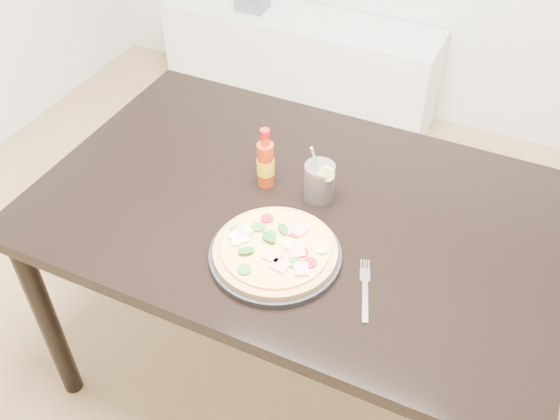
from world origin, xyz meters
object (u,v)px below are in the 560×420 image
at_px(media_console, 299,63).
at_px(fork, 365,288).
at_px(pizza, 275,249).
at_px(cola_cup, 319,182).
at_px(hot_sauce_bottle, 266,163).
at_px(dining_table, 299,227).
at_px(plate, 275,255).

bearing_deg(media_console, fork, -61.93).
distance_m(pizza, media_console, 1.91).
relative_size(cola_cup, media_console, 0.12).
bearing_deg(cola_cup, pizza, -92.30).
relative_size(hot_sauce_bottle, media_console, 0.13).
height_order(hot_sauce_bottle, fork, hot_sauce_bottle).
distance_m(pizza, fork, 0.23).
xyz_separation_m(fork, media_console, (-0.91, 1.71, -0.50)).
height_order(pizza, hot_sauce_bottle, hot_sauce_bottle).
distance_m(dining_table, pizza, 0.23).
height_order(dining_table, cola_cup, cola_cup).
distance_m(plate, fork, 0.23).
distance_m(plate, pizza, 0.02).
relative_size(plate, fork, 1.76).
bearing_deg(fork, media_console, 98.53).
xyz_separation_m(plate, hot_sauce_bottle, (-0.14, 0.24, 0.06)).
distance_m(plate, hot_sauce_bottle, 0.29).
bearing_deg(hot_sauce_bottle, fork, -33.00).
relative_size(plate, hot_sauce_bottle, 1.80).
relative_size(dining_table, cola_cup, 8.08).
distance_m(fork, media_console, 2.00).
xyz_separation_m(hot_sauce_bottle, cola_cup, (0.15, 0.01, -0.02)).
xyz_separation_m(plate, pizza, (-0.00, 0.00, 0.02)).
bearing_deg(cola_cup, media_console, 115.35).
height_order(fork, media_console, fork).
relative_size(plate, pizza, 1.07).
xyz_separation_m(cola_cup, fork, (0.22, -0.25, -0.05)).
height_order(hot_sauce_bottle, cola_cup, hot_sauce_bottle).
bearing_deg(plate, fork, -0.51).
height_order(plate, pizza, pizza).
height_order(pizza, media_console, pizza).
bearing_deg(plate, pizza, 157.22).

